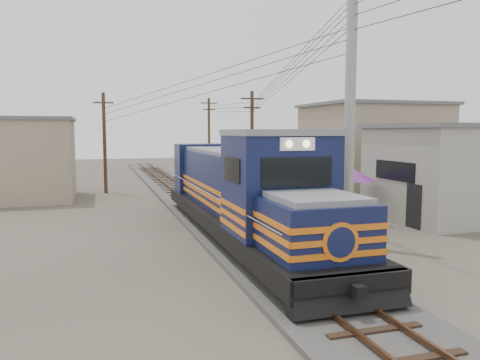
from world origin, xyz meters
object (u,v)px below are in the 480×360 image
object	(u,v)px
vendor	(320,195)
billboard	(316,176)
market_umbrella	(354,175)
locomotive	(242,194)

from	to	relation	value
vendor	billboard	bearing A→B (deg)	43.44
billboard	vendor	distance (m)	3.99
market_umbrella	billboard	bearing A→B (deg)	-160.27
billboard	market_umbrella	bearing A→B (deg)	6.38
billboard	market_umbrella	size ratio (longest dim) A/B	1.26
locomotive	vendor	bearing A→B (deg)	40.25
locomotive	billboard	size ratio (longest dim) A/B	5.54
locomotive	market_umbrella	bearing A→B (deg)	22.35
billboard	vendor	xyz separation A→B (m)	(1.86, 3.24, -1.38)
market_umbrella	vendor	world-z (taller)	market_umbrella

